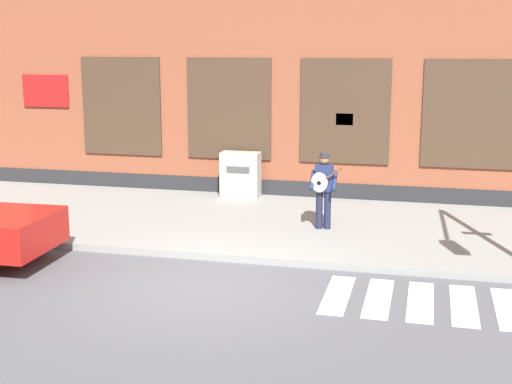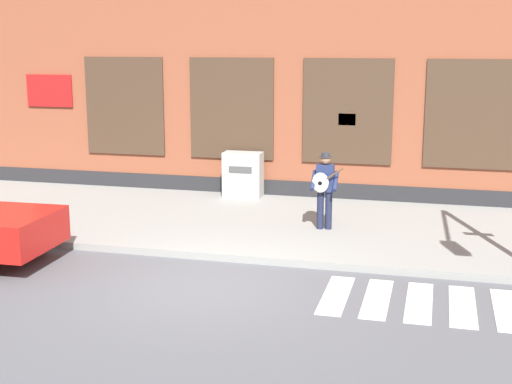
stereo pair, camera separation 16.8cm
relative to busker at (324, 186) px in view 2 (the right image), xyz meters
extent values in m
plane|color=#56565B|center=(-1.48, -3.81, -1.11)|extent=(160.00, 160.00, 0.00)
cube|color=gray|center=(-1.48, 0.41, -1.04)|extent=(28.00, 5.58, 0.15)
cube|color=brown|center=(-1.48, 5.20, 3.39)|extent=(28.00, 4.00, 8.99)
cube|color=#28282B|center=(-1.48, 3.18, -0.83)|extent=(28.00, 0.04, 0.55)
cube|color=#473323|center=(-6.09, 3.17, 1.32)|extent=(2.29, 0.06, 2.67)
cube|color=black|center=(-6.09, 3.16, 1.32)|extent=(2.17, 0.03, 2.55)
cube|color=#473323|center=(-3.02, 3.17, 1.32)|extent=(2.29, 0.06, 2.67)
cube|color=black|center=(-3.02, 3.16, 1.32)|extent=(2.17, 0.03, 2.55)
cube|color=#473323|center=(0.06, 3.17, 1.32)|extent=(2.29, 0.06, 2.67)
cube|color=black|center=(0.06, 3.16, 1.32)|extent=(2.17, 0.03, 2.55)
cube|color=#473323|center=(3.13, 3.17, 1.32)|extent=(2.29, 0.06, 2.67)
cube|color=black|center=(3.13, 3.16, 1.32)|extent=(2.17, 0.03, 2.55)
cube|color=red|center=(-8.38, 3.16, 1.70)|extent=(1.40, 0.04, 0.90)
cube|color=yellow|center=(0.06, 3.15, 1.12)|extent=(0.44, 0.02, 0.30)
cube|color=silver|center=(0.81, -3.68, -1.10)|extent=(0.42, 1.90, 0.01)
cube|color=silver|center=(1.50, -3.68, -1.10)|extent=(0.42, 1.90, 0.01)
cube|color=silver|center=(2.18, -3.68, -1.10)|extent=(0.42, 1.90, 0.01)
cube|color=silver|center=(2.86, -3.68, -1.10)|extent=(0.42, 1.90, 0.01)
cube|color=silver|center=(3.54, -3.68, -1.10)|extent=(0.42, 1.90, 0.01)
cube|color=silver|center=(-4.70, -3.00, -0.37)|extent=(0.07, 0.24, 0.12)
cube|color=silver|center=(-4.67, -4.14, -0.37)|extent=(0.07, 0.24, 0.12)
cylinder|color=black|center=(-5.63, -2.72, -0.78)|extent=(0.67, 0.26, 0.66)
cylinder|color=#1E233D|center=(0.10, 0.04, -0.54)|extent=(0.15, 0.15, 0.84)
cylinder|color=#1E233D|center=(-0.08, 0.01, -0.54)|extent=(0.15, 0.15, 0.84)
cube|color=navy|center=(0.01, 0.04, 0.17)|extent=(0.39, 0.23, 0.59)
sphere|color=#9E7051|center=(0.01, 0.04, 0.58)|extent=(0.22, 0.22, 0.22)
cylinder|color=#333338|center=(0.01, 0.04, 0.64)|extent=(0.27, 0.28, 0.02)
cylinder|color=#333338|center=(0.01, 0.04, 0.69)|extent=(0.18, 0.18, 0.09)
cylinder|color=navy|center=(0.25, -0.05, 0.13)|extent=(0.11, 0.51, 0.39)
cylinder|color=navy|center=(-0.23, -0.07, 0.13)|extent=(0.11, 0.51, 0.39)
ellipsoid|color=silver|center=(-0.06, -0.15, 0.10)|extent=(0.36, 0.13, 0.44)
cylinder|color=black|center=(-0.06, -0.21, 0.10)|extent=(0.09, 0.01, 0.09)
cylinder|color=brown|center=(0.20, -0.16, 0.28)|extent=(0.47, 0.05, 0.34)
cube|color=#ADADA8|center=(-2.59, 2.75, -0.37)|extent=(1.02, 0.51, 1.19)
cube|color=#4C4C4C|center=(-2.59, 2.48, -0.19)|extent=(0.61, 0.02, 0.16)
camera|label=1|loc=(2.19, -15.04, 3.08)|focal=50.00mm
camera|label=2|loc=(2.35, -15.00, 3.08)|focal=50.00mm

